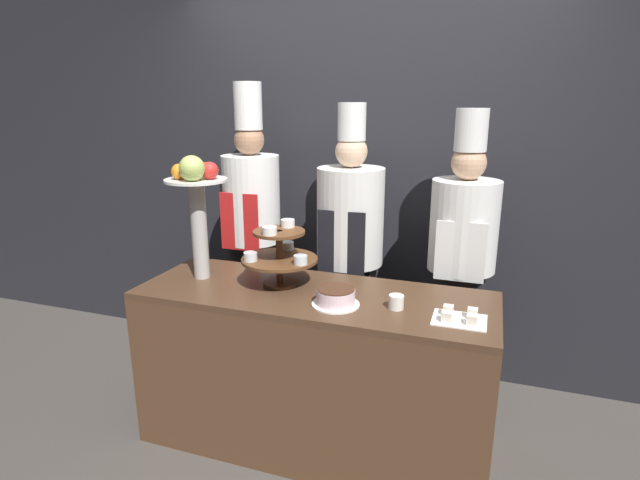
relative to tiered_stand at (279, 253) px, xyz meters
name	(u,v)px	position (x,y,z in m)	size (l,w,h in m)	color
ground_plane	(292,479)	(0.21, -0.37, -1.04)	(14.00, 14.00, 0.00)	#47423D
wall_back	(365,165)	(0.21, 0.95, 0.36)	(10.00, 0.06, 2.80)	#232328
buffet_counter	(314,369)	(0.21, -0.05, -0.61)	(1.81, 0.64, 0.87)	brown
tiered_stand	(279,253)	(0.00, 0.00, 0.00)	(0.40, 0.40, 0.33)	brown
fruit_pedestal	(197,196)	(-0.45, -0.05, 0.28)	(0.33, 0.33, 0.67)	#B2ADA8
cake_round	(336,297)	(0.36, -0.17, -0.13)	(0.23, 0.23, 0.09)	white
cup_white	(396,302)	(0.64, -0.12, -0.14)	(0.07, 0.07, 0.07)	white
cake_square_tray	(459,317)	(0.93, -0.16, -0.16)	(0.23, 0.18, 0.05)	white
chef_left	(252,223)	(-0.44, 0.57, -0.01)	(0.37, 0.37, 1.92)	#28282D
chef_center_left	(350,242)	(0.22, 0.57, -0.07)	(0.40, 0.40, 1.80)	#28282D
chef_center_right	(462,254)	(0.88, 0.57, -0.08)	(0.38, 0.38, 1.77)	#28282D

